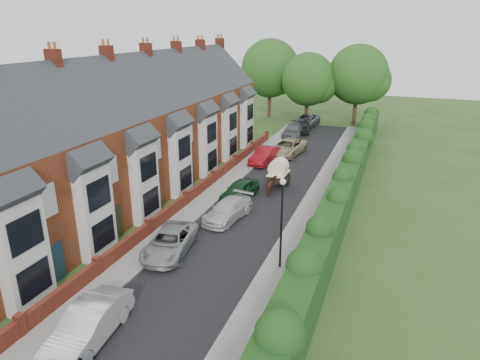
% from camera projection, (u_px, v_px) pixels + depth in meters
% --- Properties ---
extents(ground, '(140.00, 140.00, 0.00)m').
position_uv_depth(ground, '(190.00, 297.00, 20.69)').
color(ground, '#2D4C1E').
rests_on(ground, ground).
extents(road, '(6.00, 58.00, 0.02)m').
position_uv_depth(road, '(253.00, 209.00, 30.55)').
color(road, black).
rests_on(road, ground).
extents(pavement_hedge_side, '(2.20, 58.00, 0.12)m').
position_uv_depth(pavement_hedge_side, '(310.00, 217.00, 29.18)').
color(pavement_hedge_side, gray).
rests_on(pavement_hedge_side, ground).
extents(pavement_house_side, '(1.70, 58.00, 0.12)m').
position_uv_depth(pavement_house_side, '(204.00, 201.00, 31.80)').
color(pavement_house_side, gray).
rests_on(pavement_house_side, ground).
extents(kerb_hedge_side, '(0.18, 58.00, 0.13)m').
position_uv_depth(kerb_hedge_side, '(295.00, 215.00, 29.53)').
color(kerb_hedge_side, gray).
rests_on(kerb_hedge_side, ground).
extents(kerb_house_side, '(0.18, 58.00, 0.13)m').
position_uv_depth(kerb_house_side, '(214.00, 203.00, 31.53)').
color(kerb_house_side, gray).
rests_on(kerb_house_side, ground).
extents(hedge, '(2.10, 58.00, 2.85)m').
position_uv_depth(hedge, '(338.00, 200.00, 28.07)').
color(hedge, '#123813').
rests_on(hedge, ground).
extents(terrace_row, '(9.05, 40.50, 11.50)m').
position_uv_depth(terrace_row, '(117.00, 139.00, 31.55)').
color(terrace_row, brown).
rests_on(terrace_row, ground).
extents(garden_wall_row, '(0.35, 40.35, 1.10)m').
position_uv_depth(garden_wall_row, '(186.00, 199.00, 31.11)').
color(garden_wall_row, maroon).
rests_on(garden_wall_row, ground).
extents(lamppost, '(0.32, 0.32, 5.16)m').
position_uv_depth(lamppost, '(282.00, 213.00, 21.98)').
color(lamppost, black).
rests_on(lamppost, ground).
extents(tree_far_left, '(7.14, 6.80, 9.29)m').
position_uv_depth(tree_far_left, '(311.00, 81.00, 54.94)').
color(tree_far_left, '#332316').
rests_on(tree_far_left, ground).
extents(tree_far_right, '(7.98, 7.60, 10.31)m').
position_uv_depth(tree_far_right, '(361.00, 76.00, 54.51)').
color(tree_far_right, '#332316').
rests_on(tree_far_right, ground).
extents(tree_far_back, '(8.40, 8.00, 10.82)m').
position_uv_depth(tree_far_back, '(273.00, 70.00, 59.23)').
color(tree_far_back, '#332316').
rests_on(tree_far_back, ground).
extents(car_silver_a, '(2.13, 4.91, 1.57)m').
position_uv_depth(car_silver_a, '(88.00, 325.00, 17.55)').
color(car_silver_a, silver).
rests_on(car_silver_a, ground).
extents(car_silver_b, '(2.92, 5.12, 1.35)m').
position_uv_depth(car_silver_b, '(170.00, 242.00, 24.53)').
color(car_silver_b, '#93969A').
rests_on(car_silver_b, ground).
extents(car_white, '(2.57, 4.80, 1.32)m').
position_uv_depth(car_white, '(228.00, 210.00, 28.83)').
color(car_white, silver).
rests_on(car_white, ground).
extents(car_green, '(2.26, 4.29, 1.39)m').
position_uv_depth(car_green, '(240.00, 190.00, 32.27)').
color(car_green, '#113A1C').
rests_on(car_green, ground).
extents(car_red, '(2.06, 4.72, 1.51)m').
position_uv_depth(car_red, '(265.00, 155.00, 40.63)').
color(car_red, maroon).
rests_on(car_red, ground).
extents(car_beige, '(3.38, 5.91, 1.56)m').
position_uv_depth(car_beige, '(287.00, 147.00, 43.23)').
color(car_beige, tan).
rests_on(car_beige, ground).
extents(car_grey, '(2.51, 5.32, 1.50)m').
position_uv_depth(car_grey, '(293.00, 130.00, 50.50)').
color(car_grey, '#515558').
rests_on(car_grey, ground).
extents(car_black, '(2.49, 4.67, 1.51)m').
position_uv_depth(car_black, '(302.00, 126.00, 52.35)').
color(car_black, black).
rests_on(car_black, ground).
extents(horse, '(0.89, 1.71, 1.39)m').
position_uv_depth(horse, '(272.00, 186.00, 32.99)').
color(horse, '#502A1D').
rests_on(horse, ground).
extents(horse_cart, '(1.51, 3.33, 2.40)m').
position_uv_depth(horse_cart, '(278.00, 171.00, 34.33)').
color(horse_cart, black).
rests_on(horse_cart, ground).
extents(car_extra_far, '(2.93, 5.69, 1.53)m').
position_uv_depth(car_extra_far, '(306.00, 120.00, 55.60)').
color(car_extra_far, '#54575B').
rests_on(car_extra_far, ground).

